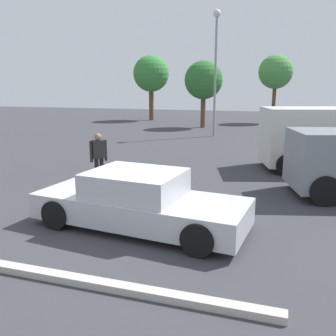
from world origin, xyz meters
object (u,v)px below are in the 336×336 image
object	(u,v)px
sedan_foreground	(139,202)
light_post_near	(216,54)
pedestrian	(99,154)
van_white	(332,137)

from	to	relation	value
sedan_foreground	light_post_near	world-z (taller)	light_post_near
pedestrian	light_post_near	distance (m)	12.94
van_white	pedestrian	world-z (taller)	van_white
pedestrian	van_white	bearing A→B (deg)	73.02
pedestrian	light_post_near	size ratio (longest dim) A/B	0.22
sedan_foreground	light_post_near	distance (m)	15.97
van_white	light_post_near	xyz separation A→B (m)	(-5.81, 7.91, 3.70)
van_white	pedestrian	bearing A→B (deg)	-164.52
sedan_foreground	van_white	world-z (taller)	van_white
van_white	light_post_near	size ratio (longest dim) A/B	0.71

